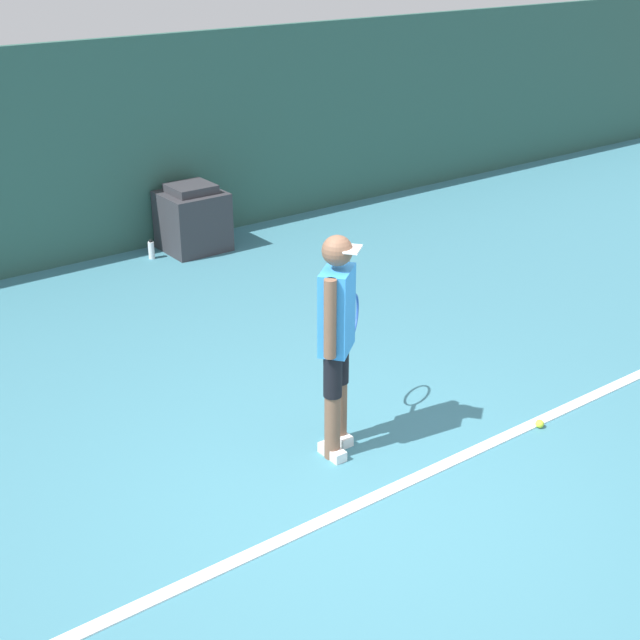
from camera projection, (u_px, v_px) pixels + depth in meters
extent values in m
plane|color=teal|center=(361.00, 494.00, 6.29)|extent=(24.00, 24.00, 0.00)
cube|color=#2D564C|center=(42.00, 161.00, 9.91)|extent=(24.00, 0.10, 2.51)
cube|color=white|center=(370.00, 499.00, 6.22)|extent=(21.60, 0.10, 0.01)
cylinder|color=brown|center=(332.00, 426.00, 6.62)|extent=(0.12, 0.12, 0.52)
cylinder|color=black|center=(333.00, 376.00, 6.45)|extent=(0.14, 0.14, 0.32)
cube|color=white|center=(332.00, 452.00, 6.71)|extent=(0.10, 0.24, 0.08)
cylinder|color=brown|center=(339.00, 412.00, 6.81)|extent=(0.12, 0.12, 0.52)
cylinder|color=black|center=(340.00, 363.00, 6.64)|extent=(0.14, 0.14, 0.32)
cube|color=white|center=(339.00, 437.00, 6.90)|extent=(0.10, 0.24, 0.08)
cube|color=#338CE0|center=(337.00, 310.00, 6.35)|extent=(0.39, 0.37, 0.63)
sphere|color=brown|center=(337.00, 251.00, 6.16)|extent=(0.22, 0.22, 0.22)
cube|color=white|center=(351.00, 249.00, 6.13)|extent=(0.22, 0.21, 0.02)
cylinder|color=brown|center=(330.00, 319.00, 6.17)|extent=(0.09, 0.09, 0.59)
cylinder|color=brown|center=(343.00, 298.00, 6.51)|extent=(0.09, 0.09, 0.59)
cylinder|color=black|center=(346.00, 329.00, 6.72)|extent=(0.17, 0.14, 0.03)
torus|color=#2851B2|center=(353.00, 315.00, 6.95)|extent=(0.29, 0.23, 0.35)
sphere|color=#D1E533|center=(540.00, 424.00, 7.10)|extent=(0.07, 0.07, 0.07)
cube|color=#333338|center=(193.00, 221.00, 10.82)|extent=(0.73, 0.70, 0.72)
cube|color=#333338|center=(191.00, 188.00, 10.65)|extent=(0.51, 0.49, 0.10)
cylinder|color=white|center=(151.00, 250.00, 10.61)|extent=(0.07, 0.07, 0.21)
cylinder|color=black|center=(151.00, 241.00, 10.56)|extent=(0.04, 0.04, 0.02)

